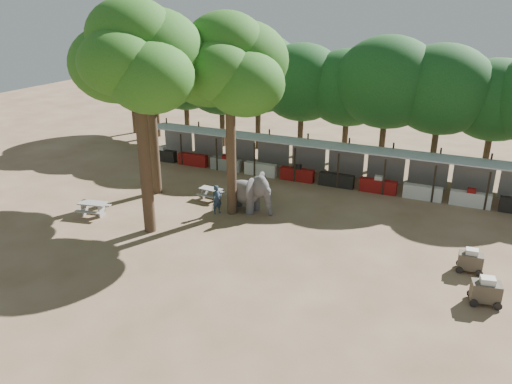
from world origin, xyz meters
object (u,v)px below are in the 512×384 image
at_px(yard_tree_center, 136,57).
at_px(elephant, 249,192).
at_px(picnic_table_near, 93,207).
at_px(cart_back, 471,260).
at_px(yard_tree_back, 229,65).
at_px(yard_tree_left, 148,64).
at_px(picnic_table_far, 211,192).
at_px(cart_front, 486,291).
at_px(handler, 217,200).

height_order(yard_tree_center, elephant, yard_tree_center).
bearing_deg(picnic_table_near, cart_back, -5.72).
bearing_deg(yard_tree_center, yard_tree_back, 53.14).
height_order(yard_tree_left, picnic_table_far, yard_tree_left).
height_order(yard_tree_left, cart_front, yard_tree_left).
bearing_deg(yard_tree_left, handler, -16.40).
height_order(yard_tree_back, handler, yard_tree_back).
bearing_deg(yard_tree_left, cart_back, -8.10).
bearing_deg(picnic_table_far, elephant, -8.22).
distance_m(yard_tree_center, picnic_table_near, 9.62).
relative_size(yard_tree_center, picnic_table_near, 6.49).
relative_size(yard_tree_back, cart_back, 9.37).
height_order(yard_tree_back, picnic_table_far, yard_tree_back).
bearing_deg(yard_tree_back, cart_back, -7.48).
relative_size(handler, cart_front, 1.25).
bearing_deg(picnic_table_far, cart_back, -6.19).
bearing_deg(picnic_table_near, cart_front, -12.91).
xyz_separation_m(elephant, cart_front, (13.05, -4.86, -0.57)).
bearing_deg(cart_back, yard_tree_left, 169.08).
height_order(yard_tree_center, picnic_table_near, yard_tree_center).
distance_m(yard_tree_left, picnic_table_near, 9.14).
distance_m(yard_tree_left, handler, 9.21).
height_order(handler, cart_front, handler).
bearing_deg(picnic_table_far, yard_tree_left, -171.98).
bearing_deg(handler, picnic_table_far, 68.80).
relative_size(yard_tree_back, handler, 6.56).
bearing_deg(picnic_table_near, picnic_table_far, 33.47).
bearing_deg(cart_front, picnic_table_far, 150.56).
height_order(picnic_table_near, picnic_table_far, picnic_table_near).
bearing_deg(elephant, yard_tree_back, -144.35).
bearing_deg(cart_front, handler, 155.26).
relative_size(yard_tree_left, cart_back, 9.09).
distance_m(handler, cart_back, 13.98).
bearing_deg(yard_tree_center, picnic_table_far, 79.96).
xyz_separation_m(elephant, picnic_table_far, (-2.99, 0.69, -0.71)).
relative_size(yard_tree_back, cart_front, 8.17).
height_order(handler, picnic_table_near, handler).
bearing_deg(picnic_table_near, handler, 15.15).
bearing_deg(picnic_table_far, handler, -46.90).
height_order(elephant, handler, elephant).
distance_m(elephant, picnic_table_near, 9.18).
distance_m(yard_tree_left, cart_front, 22.02).
bearing_deg(yard_tree_left, picnic_table_far, 3.27).
distance_m(yard_tree_back, cart_back, 15.59).
xyz_separation_m(yard_tree_left, picnic_table_near, (-1.13, -4.83, -7.68)).
xyz_separation_m(yard_tree_center, cart_back, (16.28, 2.26, -8.64)).
height_order(yard_tree_center, yard_tree_back, yard_tree_center).
xyz_separation_m(handler, picnic_table_near, (-6.47, -3.26, -0.34)).
bearing_deg(elephant, cart_front, -14.95).
height_order(yard_tree_center, picnic_table_far, yard_tree_center).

